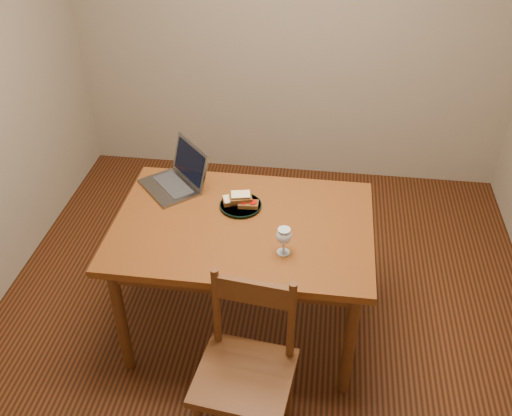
# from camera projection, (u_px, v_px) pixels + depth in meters

# --- Properties ---
(floor) EXTENTS (3.20, 3.20, 0.02)m
(floor) POSITION_uv_depth(u_px,v_px,m) (264.00, 313.00, 3.39)
(floor) COLOR black
(floor) RESTS_ON ground
(back_wall) EXTENTS (3.20, 0.02, 2.60)m
(back_wall) POSITION_uv_depth(u_px,v_px,m) (295.00, 7.00, 3.90)
(back_wall) COLOR gray
(back_wall) RESTS_ON floor
(table) EXTENTS (1.30, 0.90, 0.74)m
(table) POSITION_uv_depth(u_px,v_px,m) (243.00, 236.00, 2.92)
(table) COLOR #49260C
(table) RESTS_ON floor
(chair) EXTENTS (0.46, 0.44, 0.45)m
(chair) POSITION_uv_depth(u_px,v_px,m) (246.00, 365.00, 2.48)
(chair) COLOR #42240D
(chair) RESTS_ON floor
(plate) EXTENTS (0.22, 0.22, 0.02)m
(plate) POSITION_uv_depth(u_px,v_px,m) (241.00, 206.00, 2.97)
(plate) COLOR black
(plate) RESTS_ON table
(sandwich_cheese) EXTENTS (0.13, 0.10, 0.04)m
(sandwich_cheese) POSITION_uv_depth(u_px,v_px,m) (234.00, 200.00, 2.97)
(sandwich_cheese) COLOR #381E0C
(sandwich_cheese) RESTS_ON plate
(sandwich_tomato) EXTENTS (0.11, 0.07, 0.03)m
(sandwich_tomato) POSITION_uv_depth(u_px,v_px,m) (248.00, 204.00, 2.94)
(sandwich_tomato) COLOR #381E0C
(sandwich_tomato) RESTS_ON plate
(sandwich_top) EXTENTS (0.13, 0.10, 0.03)m
(sandwich_top) POSITION_uv_depth(u_px,v_px,m) (241.00, 197.00, 2.95)
(sandwich_top) COLOR #381E0C
(sandwich_top) RESTS_ON plate
(milk_glass) EXTENTS (0.07, 0.07, 0.14)m
(milk_glass) POSITION_uv_depth(u_px,v_px,m) (284.00, 241.00, 2.64)
(milk_glass) COLOR white
(milk_glass) RESTS_ON table
(laptop) EXTENTS (0.43, 0.43, 0.23)m
(laptop) POSITION_uv_depth(u_px,v_px,m) (179.00, 175.00, 3.11)
(laptop) COLOR slate
(laptop) RESTS_ON table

